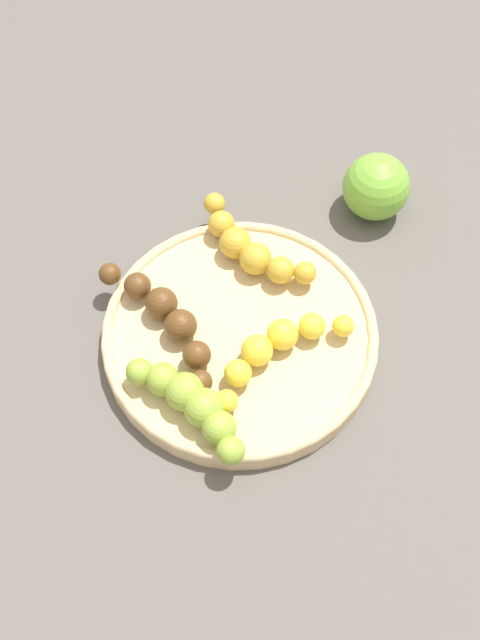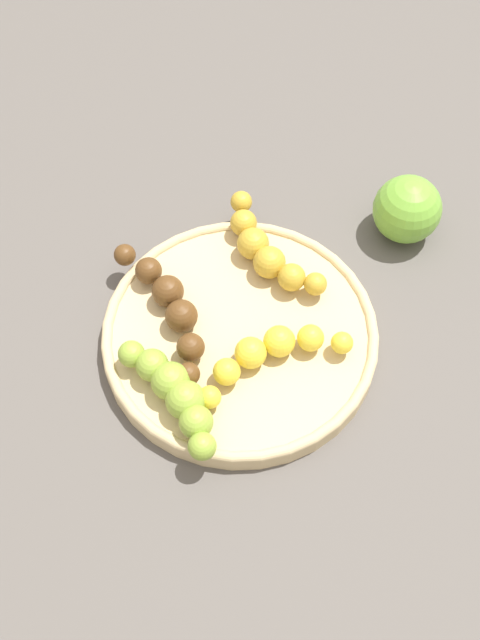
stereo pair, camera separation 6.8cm
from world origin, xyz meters
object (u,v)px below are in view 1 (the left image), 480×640
Objects in this scene: banana_overripe at (166,317)px; apple_green at (376,187)px; banana_spotted at (249,247)px; banana_green at (191,403)px; fruit_bowl at (240,335)px; banana_yellow at (275,348)px.

apple_green reaches higher than banana_overripe.
apple_green is (-0.26, 0.02, -0.00)m from banana_overripe.
apple_green is at bearing 165.16° from banana_spotted.
banana_spotted is 1.12× the size of banana_green.
banana_spotted is 0.17m from banana_green.
banana_green is at bearing 21.54° from fruit_bowl.
apple_green is at bearing -172.17° from fruit_bowl.
banana_spotted is 0.15m from apple_green.
fruit_bowl is at bearing 7.83° from apple_green.
banana_overripe is 0.26m from apple_green.
banana_overripe reaches higher than fruit_bowl.
banana_yellow is 0.90× the size of banana_overripe.
banana_spotted reaches higher than banana_overripe.
banana_spotted is at bearing -10.74° from apple_green.
banana_yellow is (-0.01, 0.04, 0.02)m from fruit_bowl.
fruit_bowl is at bearing 13.78° from banana_yellow.
apple_green is (-0.15, 0.03, -0.00)m from banana_spotted.
banana_overripe is at bearing -4.34° from apple_green.
banana_spotted is (-0.06, -0.06, 0.02)m from fruit_bowl.
apple_green reaches higher than banana_green.
banana_spotted is 0.89× the size of banana_overripe.
banana_overripe is (0.11, 0.01, -0.00)m from banana_spotted.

